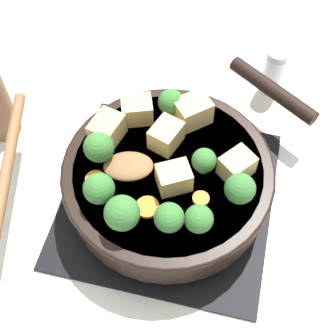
{
  "coord_description": "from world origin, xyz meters",
  "views": [
    {
      "loc": [
        -0.08,
        0.34,
        0.62
      ],
      "look_at": [
        0.0,
        0.0,
        0.08
      ],
      "focal_mm": 50.0,
      "sensor_mm": 36.0,
      "label": 1
    }
  ],
  "objects": [
    {
      "name": "tofu_cube_front_piece",
      "position": [
        0.06,
        -0.08,
        0.1
      ],
      "size": [
        0.05,
        0.05,
        0.04
      ],
      "primitive_type": "cube",
      "rotation": [
        0.0,
        0.0,
        0.35
      ],
      "color": "#DBB770",
      "rests_on": "skillet_pan"
    },
    {
      "name": "tofu_cube_back_piece",
      "position": [
        0.09,
        -0.03,
        0.1
      ],
      "size": [
        0.05,
        0.05,
        0.04
      ],
      "primitive_type": "cube",
      "rotation": [
        0.0,
        0.0,
        4.47
      ],
      "color": "#DBB770",
      "rests_on": "skillet_pan"
    },
    {
      "name": "broccoli_floret_small_inner",
      "position": [
        0.04,
        0.1,
        0.11
      ],
      "size": [
        0.05,
        0.05,
        0.05
      ],
      "color": "#709956",
      "rests_on": "skillet_pan"
    },
    {
      "name": "carrot_slice_orange_thin",
      "position": [
        0.01,
        0.07,
        0.09
      ],
      "size": [
        0.03,
        0.03,
        0.01
      ],
      "primitive_type": "cylinder",
      "color": "orange",
      "rests_on": "skillet_pan"
    },
    {
      "name": "carrot_slice_edge_slice",
      "position": [
        0.09,
        0.04,
        0.09
      ],
      "size": [
        0.03,
        0.03,
        0.01
      ],
      "primitive_type": "cylinder",
      "color": "orange",
      "rests_on": "skillet_pan"
    },
    {
      "name": "broccoli_floret_east_rim",
      "position": [
        -0.05,
        -0.01,
        0.11
      ],
      "size": [
        0.03,
        0.03,
        0.04
      ],
      "color": "#709956",
      "rests_on": "skillet_pan"
    },
    {
      "name": "broccoli_floret_mid_floret",
      "position": [
        -0.02,
        0.09,
        0.11
      ],
      "size": [
        0.04,
        0.04,
        0.05
      ],
      "color": "#709956",
      "rests_on": "skillet_pan"
    },
    {
      "name": "wooden_spoon",
      "position": [
        0.15,
        0.04,
        0.09
      ],
      "size": [
        0.24,
        0.26,
        0.02
      ],
      "color": "brown",
      "rests_on": "skillet_pan"
    },
    {
      "name": "broccoli_floret_center_top",
      "position": [
        0.07,
        0.07,
        0.11
      ],
      "size": [
        0.04,
        0.04,
        0.05
      ],
      "color": "#709956",
      "rests_on": "skillet_pan"
    },
    {
      "name": "broccoli_floret_near_spoon",
      "position": [
        -0.06,
        0.08,
        0.11
      ],
      "size": [
        0.04,
        0.04,
        0.04
      ],
      "color": "#709956",
      "rests_on": "skillet_pan"
    },
    {
      "name": "skillet_pan",
      "position": [
        -0.0,
        -0.0,
        0.06
      ],
      "size": [
        0.35,
        0.39,
        0.06
      ],
      "color": "black",
      "rests_on": "front_burner_grate"
    },
    {
      "name": "tofu_cube_center_large",
      "position": [
        -0.01,
        -0.09,
        0.1
      ],
      "size": [
        0.06,
        0.06,
        0.04
      ],
      "primitive_type": "cube",
      "rotation": [
        0.0,
        0.0,
        0.72
      ],
      "color": "#DBB770",
      "rests_on": "skillet_pan"
    },
    {
      "name": "broccoli_floret_south_cluster",
      "position": [
        0.09,
        0.01,
        0.11
      ],
      "size": [
        0.04,
        0.04,
        0.05
      ],
      "color": "#709956",
      "rests_on": "skillet_pan"
    },
    {
      "name": "broccoli_floret_north_edge",
      "position": [
        -0.1,
        0.03,
        0.11
      ],
      "size": [
        0.04,
        0.04,
        0.05
      ],
      "color": "#709956",
      "rests_on": "skillet_pan"
    },
    {
      "name": "tofu_cube_near_handle",
      "position": [
        -0.09,
        -0.01,
        0.1
      ],
      "size": [
        0.05,
        0.05,
        0.03
      ],
      "primitive_type": "cube",
      "rotation": [
        0.0,
        0.0,
        0.89
      ],
      "color": "#DBB770",
      "rests_on": "skillet_pan"
    },
    {
      "name": "ground_plane",
      "position": [
        0.0,
        0.0,
        0.0
      ],
      "size": [
        2.4,
        2.4,
        0.0
      ],
      "primitive_type": "plane",
      "color": "silver"
    },
    {
      "name": "tofu_cube_east_chunk",
      "position": [
        0.01,
        -0.04,
        0.1
      ],
      "size": [
        0.05,
        0.05,
        0.04
      ],
      "primitive_type": "cube",
      "rotation": [
        0.0,
        0.0,
        4.38
      ],
      "color": "#DBB770",
      "rests_on": "skillet_pan"
    },
    {
      "name": "front_burner_grate",
      "position": [
        0.0,
        0.0,
        0.01
      ],
      "size": [
        0.31,
        0.31,
        0.03
      ],
      "color": "black",
      "rests_on": "ground_plane"
    },
    {
      "name": "carrot_slice_near_center",
      "position": [
        -0.05,
        0.04,
        0.09
      ],
      "size": [
        0.02,
        0.02,
        0.01
      ],
      "primitive_type": "cylinder",
      "color": "orange",
      "rests_on": "skillet_pan"
    },
    {
      "name": "tofu_cube_west_chunk",
      "position": [
        -0.01,
        0.02,
        0.1
      ],
      "size": [
        0.05,
        0.05,
        0.03
      ],
      "primitive_type": "cube",
      "rotation": [
        0.0,
        0.0,
        3.66
      ],
      "color": "#DBB770",
      "rests_on": "skillet_pan"
    },
    {
      "name": "salt_shaker",
      "position": [
        -0.12,
        -0.26,
        0.04
      ],
      "size": [
        0.04,
        0.04,
        0.09
      ],
      "color": "white",
      "rests_on": "ground_plane"
    },
    {
      "name": "broccoli_floret_west_rim",
      "position": [
        0.02,
        -0.09,
        0.11
      ],
      "size": [
        0.04,
        0.04,
        0.04
      ],
      "color": "#709956",
      "rests_on": "skillet_pan"
    }
  ]
}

